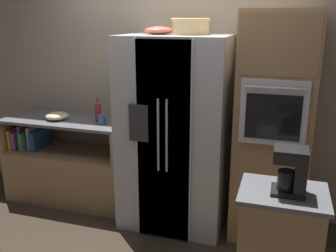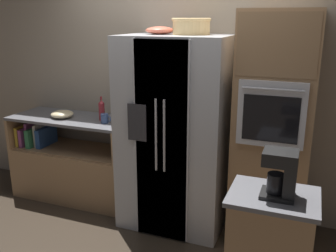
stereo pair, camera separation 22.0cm
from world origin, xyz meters
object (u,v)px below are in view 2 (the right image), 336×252
at_px(coffee_maker, 283,173).
at_px(wall_oven, 273,130).
at_px(fruit_bowl, 160,30).
at_px(bottle_tall, 102,110).
at_px(wicker_basket, 191,26).
at_px(mixing_bowl, 62,114).
at_px(refrigerator, 176,133).
at_px(mug, 105,118).

bearing_deg(coffee_maker, wall_oven, 99.04).
bearing_deg(coffee_maker, fruit_bowl, 140.60).
xyz_separation_m(fruit_bowl, bottle_tall, (-0.70, 0.08, -0.82)).
height_order(wicker_basket, fruit_bowl, wicker_basket).
bearing_deg(mixing_bowl, refrigerator, -1.53).
distance_m(fruit_bowl, coffee_maker, 1.78).
bearing_deg(mug, bottle_tall, 133.92).
bearing_deg(wall_oven, mug, -178.53).
distance_m(refrigerator, bottle_tall, 0.89).
xyz_separation_m(refrigerator, fruit_bowl, (-0.17, 0.03, 0.95)).
relative_size(wall_oven, bottle_tall, 8.08).
bearing_deg(coffee_maker, mug, 151.66).
bearing_deg(fruit_bowl, bottle_tall, 173.76).
bearing_deg(mug, coffee_maker, -28.34).
height_order(mug, mixing_bowl, mug).
bearing_deg(mixing_bowl, fruit_bowl, -0.26).
xyz_separation_m(fruit_bowl, mug, (-0.61, -0.02, -0.88)).
distance_m(wicker_basket, fruit_bowl, 0.29).
height_order(mug, coffee_maker, coffee_maker).
xyz_separation_m(wall_oven, wicker_basket, (-0.77, 0.01, 0.88)).
bearing_deg(refrigerator, bottle_tall, 173.03).
relative_size(refrigerator, bottle_tall, 7.23).
height_order(fruit_bowl, mug, fruit_bowl).
height_order(bottle_tall, mug, bottle_tall).
bearing_deg(wall_oven, coffee_maker, -80.96).
distance_m(wicker_basket, mixing_bowl, 1.72).
bearing_deg(mixing_bowl, wall_oven, 0.50).
bearing_deg(wall_oven, wicker_basket, 179.22).
height_order(wicker_basket, mug, wicker_basket).
height_order(refrigerator, bottle_tall, refrigerator).
bearing_deg(coffee_maker, refrigerator, 137.18).
xyz_separation_m(mug, mixing_bowl, (-0.54, 0.02, -0.01)).
bearing_deg(wall_oven, bottle_tall, 178.32).
distance_m(refrigerator, wicker_basket, 1.00).
bearing_deg(mug, fruit_bowl, 1.73).
distance_m(fruit_bowl, mug, 1.07).
bearing_deg(refrigerator, coffee_maker, -42.82).
xyz_separation_m(refrigerator, mixing_bowl, (-1.32, 0.04, 0.06)).
distance_m(bottle_tall, coffee_maker, 2.21).
relative_size(fruit_bowl, mixing_bowl, 1.08).
xyz_separation_m(refrigerator, coffee_maker, (1.06, -0.98, 0.15)).
xyz_separation_m(wicker_basket, bottle_tall, (-0.99, 0.04, -0.86)).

